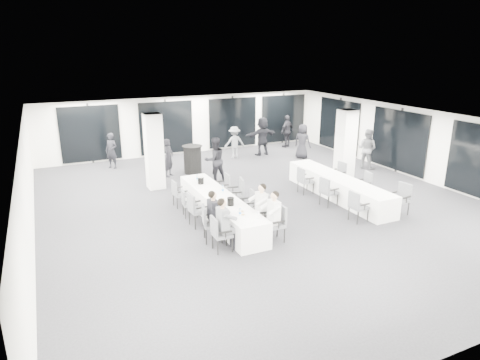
% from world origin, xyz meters
% --- Properties ---
extents(room, '(14.04, 16.04, 2.84)m').
position_xyz_m(room, '(0.89, 1.11, 1.39)').
color(room, '#222227').
rests_on(room, ground).
extents(column_left, '(0.60, 0.60, 2.80)m').
position_xyz_m(column_left, '(-2.80, 3.20, 1.40)').
color(column_left, white).
rests_on(column_left, floor).
extents(column_right, '(0.60, 0.60, 2.80)m').
position_xyz_m(column_right, '(4.20, 1.00, 1.40)').
color(column_right, white).
rests_on(column_right, floor).
extents(banquet_table_main, '(0.90, 5.00, 0.75)m').
position_xyz_m(banquet_table_main, '(-1.81, -0.67, 0.38)').
color(banquet_table_main, white).
rests_on(banquet_table_main, floor).
extents(banquet_table_side, '(0.90, 5.00, 0.75)m').
position_xyz_m(banquet_table_side, '(2.71, -0.60, 0.38)').
color(banquet_table_side, white).
rests_on(banquet_table_side, floor).
extents(cocktail_table, '(0.84, 0.84, 1.16)m').
position_xyz_m(cocktail_table, '(-0.89, 4.48, 0.59)').
color(cocktail_table, black).
rests_on(cocktail_table, floor).
extents(chair_main_left_near, '(0.49, 0.55, 0.95)m').
position_xyz_m(chair_main_left_near, '(-2.64, -2.65, 0.54)').
color(chair_main_left_near, '#4F5156').
rests_on(chair_main_left_near, floor).
extents(chair_main_left_second, '(0.62, 0.65, 1.02)m').
position_xyz_m(chair_main_left_second, '(-2.64, -1.99, 0.58)').
color(chair_main_left_second, '#4F5156').
rests_on(chair_main_left_second, floor).
extents(chair_main_left_mid, '(0.55, 0.60, 1.02)m').
position_xyz_m(chair_main_left_mid, '(-2.64, -0.87, 0.58)').
color(chair_main_left_mid, '#4F5156').
rests_on(chair_main_left_mid, floor).
extents(chair_main_left_fourth, '(0.49, 0.53, 0.87)m').
position_xyz_m(chair_main_left_fourth, '(-2.63, -0.05, 0.50)').
color(chair_main_left_fourth, '#4F5156').
rests_on(chair_main_left_fourth, floor).
extents(chair_main_left_far, '(0.47, 0.53, 0.90)m').
position_xyz_m(chair_main_left_far, '(-2.63, 0.90, 0.51)').
color(chair_main_left_far, '#4F5156').
rests_on(chair_main_left_far, floor).
extents(chair_main_right_near, '(0.53, 0.59, 1.00)m').
position_xyz_m(chair_main_right_near, '(-0.97, -2.73, 0.57)').
color(chair_main_right_near, '#4F5156').
rests_on(chair_main_right_near, floor).
extents(chair_main_right_second, '(0.61, 0.65, 1.04)m').
position_xyz_m(chair_main_right_second, '(-0.97, -2.03, 0.59)').
color(chair_main_right_second, '#4F5156').
rests_on(chair_main_right_second, floor).
extents(chair_main_right_mid, '(0.51, 0.55, 0.90)m').
position_xyz_m(chair_main_right_mid, '(-0.98, -1.00, 0.51)').
color(chair_main_right_mid, '#4F5156').
rests_on(chair_main_right_mid, floor).
extents(chair_main_right_fourth, '(0.63, 0.66, 1.04)m').
position_xyz_m(chair_main_right_fourth, '(-0.97, -0.14, 0.59)').
color(chair_main_right_fourth, '#4F5156').
rests_on(chair_main_right_fourth, floor).
extents(chair_main_right_far, '(0.47, 0.52, 0.90)m').
position_xyz_m(chair_main_right_far, '(-0.98, 0.95, 0.51)').
color(chair_main_right_far, '#4F5156').
rests_on(chair_main_right_far, floor).
extents(chair_side_left_near, '(0.49, 0.55, 0.95)m').
position_xyz_m(chair_side_left_near, '(1.87, -2.59, 0.54)').
color(chair_side_left_near, '#4F5156').
rests_on(chair_side_left_near, floor).
extents(chair_side_left_mid, '(0.53, 0.58, 0.97)m').
position_xyz_m(chair_side_left_mid, '(1.87, -1.11, 0.55)').
color(chair_side_left_mid, '#4F5156').
rests_on(chair_side_left_mid, floor).
extents(chair_side_left_far, '(0.48, 0.54, 0.95)m').
position_xyz_m(chair_side_left_far, '(1.87, 0.30, 0.54)').
color(chair_side_left_far, '#4F5156').
rests_on(chair_side_left_far, floor).
extents(chair_side_right_near, '(0.56, 0.61, 1.00)m').
position_xyz_m(chair_side_right_near, '(3.54, -2.69, 0.57)').
color(chair_side_right_near, '#4F5156').
rests_on(chair_side_right_near, floor).
extents(chair_side_right_mid, '(0.53, 0.57, 0.92)m').
position_xyz_m(chair_side_right_mid, '(3.54, -1.00, 0.53)').
color(chair_side_right_mid, '#4F5156').
rests_on(chair_side_right_mid, floor).
extents(chair_side_right_far, '(0.51, 0.55, 0.93)m').
position_xyz_m(chair_side_right_far, '(3.54, 0.43, 0.53)').
color(chair_side_right_far, '#4F5156').
rests_on(chair_side_right_far, floor).
extents(seated_guest_a, '(0.50, 0.38, 1.44)m').
position_xyz_m(seated_guest_a, '(-2.47, -2.65, 0.81)').
color(seated_guest_a, slate).
rests_on(seated_guest_a, floor).
extents(seated_guest_b, '(0.50, 0.38, 1.44)m').
position_xyz_m(seated_guest_b, '(-2.47, -2.01, 0.81)').
color(seated_guest_b, black).
rests_on(seated_guest_b, floor).
extents(seated_guest_c, '(0.50, 0.38, 1.44)m').
position_xyz_m(seated_guest_c, '(-1.14, -2.72, 0.81)').
color(seated_guest_c, silver).
rests_on(seated_guest_c, floor).
extents(seated_guest_d, '(0.50, 0.38, 1.44)m').
position_xyz_m(seated_guest_d, '(-1.14, -2.01, 0.81)').
color(seated_guest_d, silver).
rests_on(seated_guest_d, floor).
extents(standing_guest_a, '(0.81, 0.82, 1.76)m').
position_xyz_m(standing_guest_a, '(-1.93, 4.43, 0.88)').
color(standing_guest_a, black).
rests_on(standing_guest_a, floor).
extents(standing_guest_b, '(1.02, 0.69, 2.00)m').
position_xyz_m(standing_guest_b, '(-0.51, 2.96, 1.00)').
color(standing_guest_b, black).
rests_on(standing_guest_b, floor).
extents(standing_guest_c, '(1.16, 0.68, 1.71)m').
position_xyz_m(standing_guest_c, '(1.73, 6.05, 0.85)').
color(standing_guest_c, slate).
rests_on(standing_guest_c, floor).
extents(standing_guest_d, '(1.28, 1.02, 1.92)m').
position_xyz_m(standing_guest_d, '(5.18, 6.97, 0.96)').
color(standing_guest_d, black).
rests_on(standing_guest_d, floor).
extents(standing_guest_e, '(0.93, 1.04, 1.84)m').
position_xyz_m(standing_guest_e, '(4.62, 4.65, 0.92)').
color(standing_guest_e, black).
rests_on(standing_guest_e, floor).
extents(standing_guest_f, '(2.00, 0.95, 2.10)m').
position_xyz_m(standing_guest_f, '(3.21, 6.03, 1.05)').
color(standing_guest_f, black).
rests_on(standing_guest_f, floor).
extents(standing_guest_g, '(0.82, 0.82, 1.75)m').
position_xyz_m(standing_guest_g, '(-3.83, 6.65, 0.88)').
color(standing_guest_g, black).
rests_on(standing_guest_g, floor).
extents(standing_guest_h, '(0.92, 1.10, 1.96)m').
position_xyz_m(standing_guest_h, '(6.20, 2.00, 0.98)').
color(standing_guest_h, slate).
rests_on(standing_guest_h, floor).
extents(ice_bucket_near, '(0.20, 0.20, 0.23)m').
position_xyz_m(ice_bucket_near, '(-1.81, -1.52, 0.86)').
color(ice_bucket_near, black).
rests_on(ice_bucket_near, banquet_table_main).
extents(ice_bucket_far, '(0.21, 0.21, 0.23)m').
position_xyz_m(ice_bucket_far, '(-1.90, 0.72, 0.87)').
color(ice_bucket_far, black).
rests_on(ice_bucket_far, banquet_table_main).
extents(water_bottle_a, '(0.07, 0.07, 0.21)m').
position_xyz_m(water_bottle_a, '(-1.90, -2.35, 0.85)').
color(water_bottle_a, silver).
rests_on(water_bottle_a, banquet_table_main).
extents(water_bottle_b, '(0.07, 0.07, 0.22)m').
position_xyz_m(water_bottle_b, '(-1.59, -0.41, 0.86)').
color(water_bottle_b, silver).
rests_on(water_bottle_b, banquet_table_main).
extents(water_bottle_c, '(0.07, 0.07, 0.21)m').
position_xyz_m(water_bottle_c, '(-1.89, 1.09, 0.86)').
color(water_bottle_c, silver).
rests_on(water_bottle_c, banquet_table_main).
extents(plate_a, '(0.20, 0.20, 0.03)m').
position_xyz_m(plate_a, '(-1.83, -2.35, 0.76)').
color(plate_a, white).
rests_on(plate_a, banquet_table_main).
extents(plate_b, '(0.22, 0.22, 0.03)m').
position_xyz_m(plate_b, '(-1.75, -2.13, 0.76)').
color(plate_b, white).
rests_on(plate_b, banquet_table_main).
extents(plate_c, '(0.21, 0.21, 0.03)m').
position_xyz_m(plate_c, '(-1.84, -0.97, 0.76)').
color(plate_c, white).
rests_on(plate_c, banquet_table_main).
extents(wine_glass, '(0.08, 0.08, 0.22)m').
position_xyz_m(wine_glass, '(-1.56, -2.74, 0.92)').
color(wine_glass, silver).
rests_on(wine_glass, banquet_table_main).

